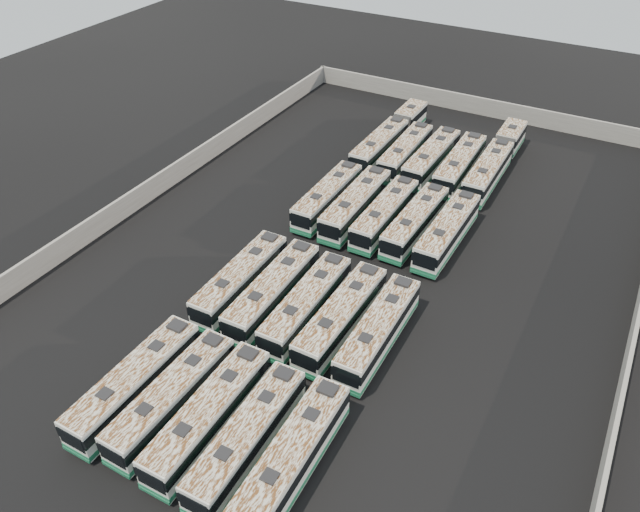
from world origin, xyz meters
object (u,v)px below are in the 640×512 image
at_px(bus_midfront_far_left, 241,280).
at_px(bus_back_left, 405,152).
at_px(bus_front_center, 209,415).
at_px(bus_midback_right, 415,222).
at_px(bus_midback_center, 385,214).
at_px(bus_back_far_left, 390,136).
at_px(bus_midfront_right, 341,317).
at_px(bus_back_center, 431,158).
at_px(bus_front_far_right, 292,458).
at_px(bus_midback_far_left, 328,197).
at_px(bus_midfront_center, 306,305).
at_px(bus_back_far_right, 495,160).
at_px(bus_front_right, 247,438).
at_px(bus_front_left, 172,397).
at_px(bus_midback_far_right, 447,232).
at_px(bus_back_right, 459,165).
at_px(bus_midfront_left, 273,291).
at_px(bus_front_far_left, 135,383).
at_px(bus_midback_left, 356,205).
at_px(bus_midfront_far_right, 378,331).

relative_size(bus_midfront_far_left, bus_back_left, 1.01).
relative_size(bus_front_center, bus_midback_right, 1.03).
relative_size(bus_midback_center, bus_back_far_left, 0.64).
xyz_separation_m(bus_front_center, bus_midfront_right, (3.04, 12.03, -0.00)).
distance_m(bus_midfront_right, bus_back_center, 26.78).
xyz_separation_m(bus_front_far_right, bus_midback_right, (-3.09, 26.74, -0.05)).
bearing_deg(bus_midback_far_left, bus_midfront_center, -68.07).
bearing_deg(bus_midfront_center, bus_midback_right, 77.77).
height_order(bus_midfront_right, bus_back_far_right, bus_midfront_right).
relative_size(bus_back_center, bus_back_far_right, 0.65).
height_order(bus_front_right, bus_front_far_right, bus_front_far_right).
xyz_separation_m(bus_front_left, bus_front_center, (2.97, -0.05, 0.04)).
relative_size(bus_front_right, bus_midback_far_right, 0.98).
xyz_separation_m(bus_midback_center, bus_back_right, (3.00, 12.19, 0.06)).
bearing_deg(bus_midfront_left, bus_midfront_center, -2.30).
height_order(bus_midfront_far_left, bus_midback_far_left, bus_midfront_far_left).
distance_m(bus_front_left, bus_back_far_right, 42.52).
height_order(bus_front_center, bus_back_right, bus_back_right).
bearing_deg(bus_midback_center, bus_front_far_left, -102.41).
xyz_separation_m(bus_front_far_left, bus_front_right, (8.90, 0.01, -0.04)).
relative_size(bus_midfront_center, bus_back_right, 0.98).
bearing_deg(bus_front_far_right, bus_back_far_left, 104.90).
distance_m(bus_midback_left, bus_midback_center, 3.02).
relative_size(bus_midback_far_left, bus_back_center, 0.97).
relative_size(bus_back_far_left, bus_back_right, 1.50).
distance_m(bus_front_center, bus_back_far_right, 42.04).
distance_m(bus_front_left, bus_midfront_right, 13.41).
distance_m(bus_front_right, bus_back_center, 38.94).
height_order(bus_midback_far_left, bus_midback_left, bus_midback_left).
distance_m(bus_front_right, bus_midback_center, 26.81).
distance_m(bus_front_right, bus_midback_far_right, 26.84).
xyz_separation_m(bus_front_far_right, bus_midfront_center, (-6.01, 12.12, -0.02)).
bearing_deg(bus_back_center, bus_front_far_left, -97.57).
bearing_deg(bus_front_right, bus_back_center, 93.20).
bearing_deg(bus_front_center, bus_midfront_far_right, 62.62).
bearing_deg(bus_front_right, bus_front_left, 176.52).
height_order(bus_front_far_left, bus_front_center, bus_front_center).
bearing_deg(bus_midfront_right, bus_midback_right, 90.81).
relative_size(bus_midfront_far_left, bus_midback_center, 1.01).
relative_size(bus_midfront_left, bus_midback_far_right, 1.01).
bearing_deg(bus_back_far_left, bus_front_far_left, -89.49).
bearing_deg(bus_front_far_left, bus_midfront_right, 54.10).
bearing_deg(bus_midback_far_left, bus_midfront_far_left, -90.84).
height_order(bus_front_right, bus_midback_far_left, same).
xyz_separation_m(bus_midfront_right, bus_midback_center, (-2.94, 14.43, -0.04)).
bearing_deg(bus_back_far_right, bus_front_center, -98.68).
height_order(bus_midfront_far_right, bus_midback_far_right, bus_midback_far_right).
bearing_deg(bus_front_far_left, bus_midback_right, 71.83).
bearing_deg(bus_midfront_center, bus_front_center, -91.40).
bearing_deg(bus_midfront_far_right, bus_midback_far_left, 128.87).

